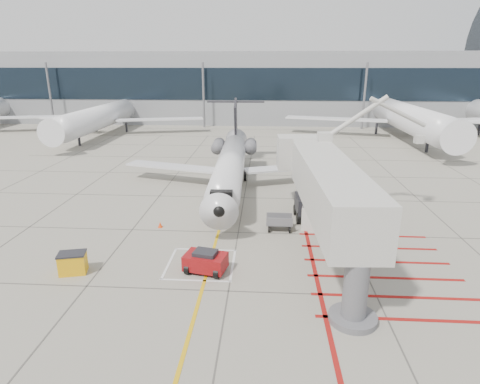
# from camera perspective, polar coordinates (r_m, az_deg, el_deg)

# --- Properties ---
(ground_plane) EXTENTS (260.00, 260.00, 0.00)m
(ground_plane) POSITION_cam_1_polar(r_m,az_deg,el_deg) (26.14, -0.85, -9.30)
(ground_plane) COLOR gray
(ground_plane) RESTS_ON ground
(regional_jet) EXTENTS (23.90, 29.76, 7.64)m
(regional_jet) POSITION_cam_1_polar(r_m,az_deg,el_deg) (36.83, -1.63, 5.16)
(regional_jet) COLOR silver
(regional_jet) RESTS_ON ground_plane
(jet_bridge) EXTENTS (10.61, 20.70, 8.09)m
(jet_bridge) POSITION_cam_1_polar(r_m,az_deg,el_deg) (25.44, 12.62, -0.64)
(jet_bridge) COLOR beige
(jet_bridge) RESTS_ON ground_plane
(pushback_tug) EXTENTS (2.71, 2.02, 1.42)m
(pushback_tug) POSITION_cam_1_polar(r_m,az_deg,el_deg) (24.30, -4.93, -9.71)
(pushback_tug) COLOR maroon
(pushback_tug) RESTS_ON ground_plane
(spill_bin) EXTENTS (1.70, 1.33, 1.31)m
(spill_bin) POSITION_cam_1_polar(r_m,az_deg,el_deg) (26.06, -22.69, -9.28)
(spill_bin) COLOR #E7A40C
(spill_bin) RESTS_ON ground_plane
(baggage_cart) EXTENTS (1.95, 1.25, 1.22)m
(baggage_cart) POSITION_cam_1_polar(r_m,az_deg,el_deg) (30.07, 5.61, -4.33)
(baggage_cart) COLOR #5B5B60
(baggage_cart) RESTS_ON ground_plane
(ground_power_unit) EXTENTS (2.79, 2.30, 1.92)m
(ground_power_unit) POSITION_cam_1_polar(r_m,az_deg,el_deg) (30.37, 11.34, -3.67)
(ground_power_unit) COLOR silver
(ground_power_unit) RESTS_ON ground_plane
(cone_nose) EXTENTS (0.33, 0.33, 0.46)m
(cone_nose) POSITION_cam_1_polar(r_m,az_deg,el_deg) (31.14, -11.29, -4.56)
(cone_nose) COLOR #EF3D0C
(cone_nose) RESTS_ON ground_plane
(cone_side) EXTENTS (0.31, 0.31, 0.43)m
(cone_side) POSITION_cam_1_polar(r_m,az_deg,el_deg) (30.60, -3.28, -4.67)
(cone_side) COLOR #E24D0B
(cone_side) RESTS_ON ground_plane
(terminal_building) EXTENTS (180.00, 28.00, 14.00)m
(terminal_building) POSITION_cam_1_polar(r_m,az_deg,el_deg) (93.65, 8.93, 14.70)
(terminal_building) COLOR gray
(terminal_building) RESTS_ON ground_plane
(terminal_glass_band) EXTENTS (180.00, 0.10, 6.00)m
(terminal_glass_band) POSITION_cam_1_polar(r_m,az_deg,el_deg) (79.63, 9.85, 14.84)
(terminal_glass_band) COLOR black
(terminal_glass_band) RESTS_ON ground_plane
(bg_aircraft_b) EXTENTS (33.64, 37.38, 11.21)m
(bg_aircraft_b) POSITION_cam_1_polar(r_m,az_deg,el_deg) (74.86, -18.70, 12.16)
(bg_aircraft_b) COLOR silver
(bg_aircraft_b) RESTS_ON ground_plane
(bg_aircraft_c) EXTENTS (37.98, 42.20, 12.66)m
(bg_aircraft_c) POSITION_cam_1_polar(r_m,az_deg,el_deg) (72.94, 22.12, 12.24)
(bg_aircraft_c) COLOR silver
(bg_aircraft_c) RESTS_ON ground_plane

